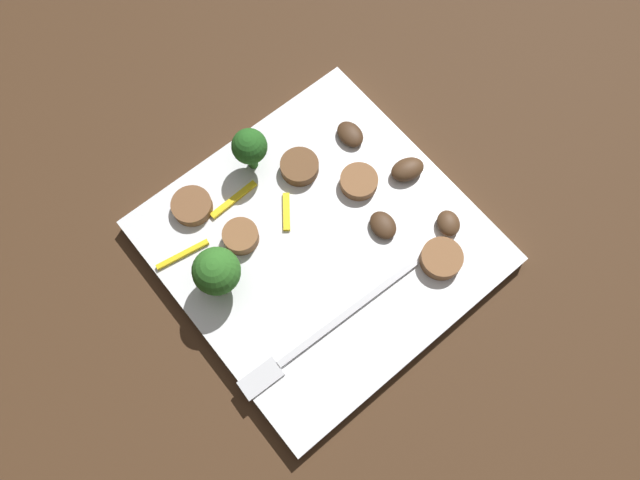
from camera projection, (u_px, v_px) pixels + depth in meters
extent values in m
plane|color=#422B19|center=(320.00, 246.00, 0.53)|extent=(1.40, 1.40, 0.00)
cube|color=white|center=(320.00, 243.00, 0.53)|extent=(0.25, 0.25, 0.02)
cube|color=silver|center=(350.00, 312.00, 0.50)|extent=(0.15, 0.01, 0.00)
cube|color=silver|center=(261.00, 379.00, 0.48)|extent=(0.04, 0.02, 0.00)
cylinder|color=#347525|center=(221.00, 279.00, 0.50)|extent=(0.01, 0.01, 0.02)
sphere|color=#2D6B23|center=(216.00, 271.00, 0.48)|extent=(0.04, 0.04, 0.04)
cylinder|color=#296420|center=(254.00, 156.00, 0.53)|extent=(0.01, 0.01, 0.03)
sphere|color=#235B1E|center=(252.00, 145.00, 0.51)|extent=(0.03, 0.03, 0.03)
cylinder|color=brown|center=(359.00, 182.00, 0.53)|extent=(0.05, 0.05, 0.01)
cylinder|color=brown|center=(241.00, 236.00, 0.51)|extent=(0.04, 0.04, 0.01)
cylinder|color=brown|center=(192.00, 206.00, 0.52)|extent=(0.04, 0.04, 0.01)
cylinder|color=brown|center=(300.00, 167.00, 0.54)|extent=(0.05, 0.05, 0.01)
cylinder|color=brown|center=(441.00, 259.00, 0.51)|extent=(0.05, 0.05, 0.01)
ellipsoid|color=#422B19|center=(350.00, 134.00, 0.55)|extent=(0.02, 0.03, 0.01)
ellipsoid|color=#422B19|center=(383.00, 225.00, 0.52)|extent=(0.03, 0.03, 0.01)
ellipsoid|color=#4C331E|center=(409.00, 171.00, 0.53)|extent=(0.04, 0.03, 0.01)
ellipsoid|color=#4C331E|center=(448.00, 223.00, 0.52)|extent=(0.03, 0.03, 0.01)
cube|color=yellow|center=(286.00, 212.00, 0.53)|extent=(0.03, 0.03, 0.00)
cube|color=yellow|center=(234.00, 200.00, 0.53)|extent=(0.05, 0.01, 0.00)
cube|color=yellow|center=(183.00, 255.00, 0.51)|extent=(0.05, 0.01, 0.00)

